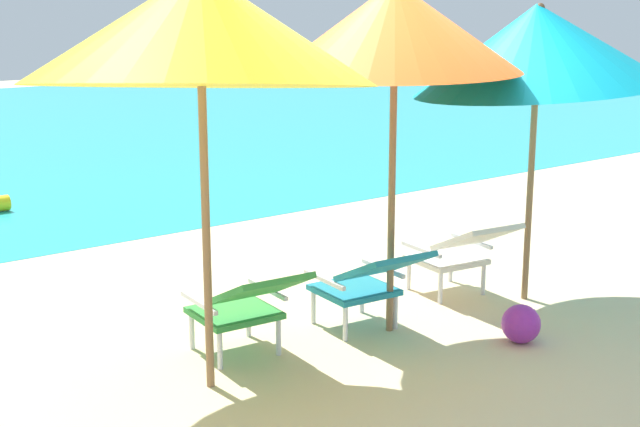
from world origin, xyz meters
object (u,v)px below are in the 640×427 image
(beach_umbrella_center, at_px, (395,28))
(beach_umbrella_right, at_px, (538,47))
(lounge_chair_left, at_px, (246,302))
(lounge_chair_center, at_px, (368,279))
(lounge_chair_right, at_px, (461,250))
(beach_ball, at_px, (521,324))
(beach_umbrella_left, at_px, (200,28))

(beach_umbrella_center, bearing_deg, beach_umbrella_right, -5.88)
(lounge_chair_left, bearing_deg, beach_umbrella_center, -8.67)
(lounge_chair_left, distance_m, lounge_chair_center, 0.96)
(lounge_chair_left, bearing_deg, beach_umbrella_right, -7.15)
(beach_umbrella_center, bearing_deg, lounge_chair_center, 162.13)
(lounge_chair_right, distance_m, beach_ball, 1.05)
(beach_umbrella_left, xyz_separation_m, beach_umbrella_right, (2.87, -0.10, -0.18))
(beach_umbrella_right, bearing_deg, beach_ball, -142.46)
(lounge_chair_right, xyz_separation_m, beach_umbrella_center, (-0.94, -0.20, 1.75))
(beach_umbrella_center, height_order, beach_umbrella_right, beach_umbrella_center)
(lounge_chair_left, distance_m, beach_umbrella_center, 2.08)
(lounge_chair_left, height_order, lounge_chair_right, same)
(lounge_chair_center, xyz_separation_m, beach_umbrella_right, (1.51, -0.19, 1.59))
(lounge_chair_right, bearing_deg, beach_umbrella_right, -39.77)
(lounge_chair_right, relative_size, beach_umbrella_left, 0.32)
(beach_umbrella_left, distance_m, beach_umbrella_right, 2.88)
(beach_umbrella_right, bearing_deg, lounge_chair_center, 172.78)
(lounge_chair_center, xyz_separation_m, beach_umbrella_center, (0.16, -0.05, 1.75))
(lounge_chair_left, xyz_separation_m, beach_umbrella_left, (-0.41, -0.20, 1.77))
(lounge_chair_center, bearing_deg, beach_ball, -47.63)
(beach_umbrella_left, height_order, beach_umbrella_right, beach_umbrella_left)
(lounge_chair_center, relative_size, beach_umbrella_center, 0.37)
(lounge_chair_right, bearing_deg, lounge_chair_left, -179.25)
(beach_umbrella_left, relative_size, beach_umbrella_right, 1.06)
(beach_umbrella_left, bearing_deg, lounge_chair_right, 5.35)
(lounge_chair_right, xyz_separation_m, beach_ball, (-0.38, -0.94, -0.27))
(lounge_chair_center, height_order, beach_umbrella_right, beach_umbrella_right)
(lounge_chair_left, xyz_separation_m, lounge_chair_right, (2.06, 0.03, 0.00))
(beach_umbrella_center, bearing_deg, beach_ball, -52.86)
(beach_ball, bearing_deg, beach_umbrella_center, 127.14)
(beach_umbrella_right, xyz_separation_m, beach_ball, (-0.78, -0.60, -1.86))
(lounge_chair_center, bearing_deg, beach_umbrella_right, -7.22)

